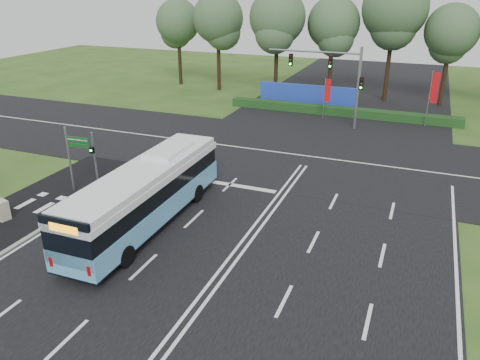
% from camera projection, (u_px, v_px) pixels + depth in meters
% --- Properties ---
extents(ground, '(120.00, 120.00, 0.00)m').
position_uv_depth(ground, '(251.00, 231.00, 24.23)').
color(ground, '#2E4E1A').
rests_on(ground, ground).
extents(road_main, '(20.00, 120.00, 0.04)m').
position_uv_depth(road_main, '(251.00, 230.00, 24.22)').
color(road_main, black).
rests_on(road_main, ground).
extents(road_cross, '(120.00, 14.00, 0.05)m').
position_uv_depth(road_cross, '(308.00, 156.00, 34.48)').
color(road_cross, black).
rests_on(road_cross, ground).
extents(bike_path, '(5.00, 18.00, 0.06)m').
position_uv_depth(bike_path, '(21.00, 214.00, 25.92)').
color(bike_path, black).
rests_on(bike_path, ground).
extents(kerb_strip, '(0.25, 18.00, 0.12)m').
position_uv_depth(kerb_strip, '(55.00, 221.00, 25.09)').
color(kerb_strip, gray).
rests_on(kerb_strip, ground).
extents(city_bus, '(2.75, 12.18, 3.49)m').
position_uv_depth(city_bus, '(147.00, 194.00, 24.17)').
color(city_bus, '#589FCD').
rests_on(city_bus, ground).
extents(pedestrian_signal, '(0.29, 0.42, 3.43)m').
position_uv_depth(pedestrian_signal, '(94.00, 157.00, 29.05)').
color(pedestrian_signal, gray).
rests_on(pedestrian_signal, ground).
extents(street_sign, '(1.59, 0.17, 4.08)m').
position_uv_depth(street_sign, '(73.00, 152.00, 27.80)').
color(street_sign, gray).
rests_on(street_sign, ground).
extents(utility_cabinet, '(0.81, 0.73, 1.14)m').
position_uv_depth(utility_cabinet, '(2.00, 211.00, 25.08)').
color(utility_cabinet, '#B4AE91').
rests_on(utility_cabinet, ground).
extents(banner_flag_mid, '(0.58, 0.09, 3.91)m').
position_uv_depth(banner_flag_mid, '(327.00, 92.00, 42.74)').
color(banner_flag_mid, gray).
rests_on(banner_flag_mid, ground).
extents(banner_flag_right, '(0.70, 0.29, 4.94)m').
position_uv_depth(banner_flag_right, '(433.00, 91.00, 40.26)').
color(banner_flag_right, gray).
rests_on(banner_flag_right, ground).
extents(traffic_light_gantry, '(8.41, 0.28, 7.00)m').
position_uv_depth(traffic_light_gantry, '(338.00, 74.00, 39.87)').
color(traffic_light_gantry, gray).
rests_on(traffic_light_gantry, ground).
extents(hedge, '(22.00, 1.20, 0.80)m').
position_uv_depth(hedge, '(340.00, 111.00, 45.02)').
color(hedge, '#143814').
rests_on(hedge, ground).
extents(blue_hoarding, '(10.00, 0.30, 2.20)m').
position_uv_depth(blue_hoarding, '(306.00, 95.00, 48.25)').
color(blue_hoarding, '#213FB5').
rests_on(blue_hoarding, ground).
extents(eucalyptus_row, '(48.36, 8.90, 12.77)m').
position_uv_depth(eucalyptus_row, '(369.00, 20.00, 47.65)').
color(eucalyptus_row, black).
rests_on(eucalyptus_row, ground).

